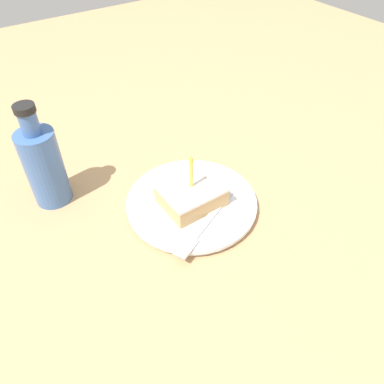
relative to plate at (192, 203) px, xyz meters
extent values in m
cube|color=tan|center=(0.00, 0.01, -0.03)|extent=(2.40, 2.40, 0.04)
cylinder|color=silver|center=(0.00, 0.00, 0.00)|extent=(0.24, 0.24, 0.02)
cylinder|color=silver|center=(0.00, 0.00, 0.00)|extent=(0.25, 0.25, 0.01)
cube|color=tan|center=(-0.01, 0.01, 0.03)|extent=(0.09, 0.11, 0.04)
cube|color=silver|center=(-0.01, 0.01, 0.05)|extent=(0.09, 0.11, 0.01)
cylinder|color=#EAD84C|center=(-0.01, 0.01, 0.08)|extent=(0.01, 0.01, 0.06)
cone|color=yellow|center=(-0.01, 0.01, 0.11)|extent=(0.01, 0.01, 0.01)
cube|color=silver|center=(-0.05, -0.01, 0.01)|extent=(0.07, 0.13, 0.00)
cube|color=silver|center=(-0.09, 0.07, 0.01)|extent=(0.04, 0.05, 0.00)
cylinder|color=#3F66A5|center=(0.18, 0.21, 0.06)|extent=(0.07, 0.07, 0.15)
cylinder|color=#3F66A5|center=(0.18, 0.21, 0.16)|extent=(0.03, 0.03, 0.04)
cylinder|color=black|center=(0.18, 0.21, 0.19)|extent=(0.04, 0.04, 0.01)
camera|label=1|loc=(-0.42, 0.29, 0.50)|focal=35.00mm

